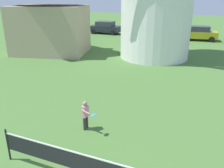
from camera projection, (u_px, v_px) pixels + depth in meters
tennis_net at (83, 163)px, 6.43m from camera, size 5.41×0.06×1.10m
player_far at (86, 114)px, 9.09m from camera, size 0.69×0.58×1.18m
parked_car_black at (105, 27)px, 31.02m from camera, size 3.99×1.96×1.56m
parked_car_silver at (146, 31)px, 27.98m from camera, size 4.06×1.92×1.56m
parked_car_mustard at (199, 33)px, 26.61m from camera, size 4.09×2.30×1.56m
chapel at (49, 14)px, 20.22m from camera, size 7.26×6.06×7.60m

